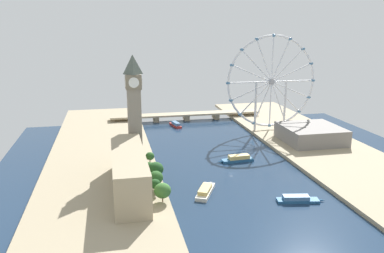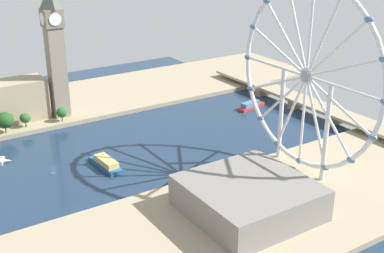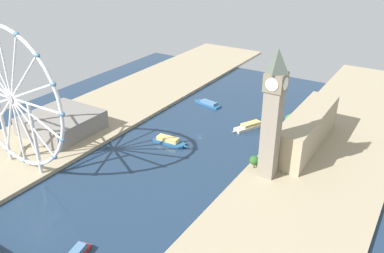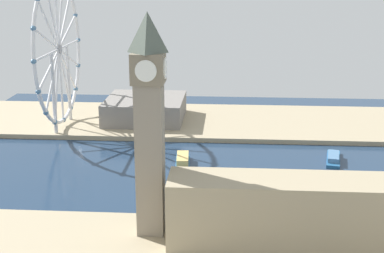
% 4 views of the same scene
% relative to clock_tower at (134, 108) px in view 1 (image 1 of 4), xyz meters
% --- Properties ---
extents(ground_plane, '(372.82, 372.82, 0.00)m').
position_rel_clock_tower_xyz_m(ground_plane, '(72.63, -31.11, -49.26)').
color(ground_plane, '#1E334C').
extents(riverbank_left, '(90.00, 520.00, 3.00)m').
position_rel_clock_tower_xyz_m(riverbank_left, '(-28.78, -31.11, -47.76)').
color(riverbank_left, tan).
rests_on(riverbank_left, ground_plane).
extents(riverbank_right, '(90.00, 520.00, 3.00)m').
position_rel_clock_tower_xyz_m(riverbank_right, '(174.04, -31.11, -47.76)').
color(riverbank_right, tan).
rests_on(riverbank_right, ground_plane).
extents(clock_tower, '(13.27, 13.27, 88.77)m').
position_rel_clock_tower_xyz_m(clock_tower, '(0.00, 0.00, 0.00)').
color(clock_tower, gray).
rests_on(clock_tower, riverbank_left).
extents(parliament_block, '(22.00, 95.51, 27.54)m').
position_rel_clock_tower_xyz_m(parliament_block, '(-8.59, -55.76, -32.48)').
color(parliament_block, tan).
rests_on(parliament_block, riverbank_left).
extents(tree_row_embankment, '(12.96, 84.71, 13.79)m').
position_rel_clock_tower_xyz_m(tree_row_embankment, '(10.55, -52.18, -38.48)').
color(tree_row_embankment, '#513823').
rests_on(tree_row_embankment, riverbank_left).
extents(ferris_wheel, '(101.06, 3.20, 101.94)m').
position_rel_clock_tower_xyz_m(ferris_wheel, '(150.88, 81.39, 5.36)').
color(ferris_wheel, silver).
rests_on(ferris_wheel, riverbank_right).
extents(riverside_hall, '(53.98, 54.10, 15.26)m').
position_rel_clock_tower_xyz_m(riverside_hall, '(172.05, 28.42, -38.63)').
color(riverside_hall, gray).
rests_on(riverside_hall, riverbank_right).
extents(river_bridge, '(184.82, 17.34, 8.23)m').
position_rel_clock_tower_xyz_m(river_bridge, '(72.63, 156.04, -42.91)').
color(river_bridge, tan).
rests_on(river_bridge, ground_plane).
extents(tour_boat_0, '(32.29, 9.57, 5.56)m').
position_rel_clock_tower_xyz_m(tour_boat_0, '(86.27, -5.39, -46.92)').
color(tour_boat_0, '#235684').
rests_on(tour_boat_0, ground_plane).
extents(tour_boat_1, '(11.17, 28.91, 5.20)m').
position_rel_clock_tower_xyz_m(tour_boat_1, '(54.25, 126.39, -47.08)').
color(tour_boat_1, '#B22D28').
rests_on(tour_boat_1, ground_plane).
extents(tour_boat_2, '(19.96, 32.56, 5.17)m').
position_rel_clock_tower_xyz_m(tour_boat_2, '(43.24, -65.39, -47.13)').
color(tour_boat_2, beige).
rests_on(tour_boat_2, ground_plane).
extents(tour_boat_3, '(32.79, 12.26, 4.46)m').
position_rel_clock_tower_xyz_m(tour_boat_3, '(99.92, -91.08, -47.42)').
color(tour_boat_3, '#235684').
rests_on(tour_boat_3, ground_plane).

